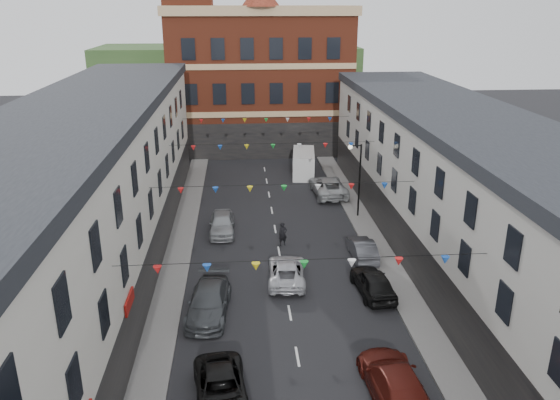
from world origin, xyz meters
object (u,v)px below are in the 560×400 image
object	(u,v)px
moving_car	(287,271)
white_van	(304,163)
car_right_c	(395,383)
car_right_d	(373,282)
car_right_f	(328,186)
street_lamp	(357,171)
car_left_c	(221,389)
car_right_e	(362,249)
pedestrian	(283,234)
car_left_e	(222,223)
car_left_d	(209,302)

from	to	relation	value
moving_car	white_van	world-z (taller)	white_van
car_right_c	moving_car	bearing A→B (deg)	-73.97
car_right_c	car_right_d	distance (m)	9.08
car_right_f	street_lamp	bearing A→B (deg)	100.30
car_left_c	car_right_c	distance (m)	7.47
car_right_e	pedestrian	xyz separation A→B (m)	(-5.15, 2.45, 0.18)
car_right_f	moving_car	size ratio (longest dim) A/B	1.22
moving_car	car_left_c	bearing A→B (deg)	74.96
car_right_d	white_van	bearing A→B (deg)	-91.97
street_lamp	car_right_e	distance (m)	8.18
car_left_e	moving_car	bearing A→B (deg)	-62.16
car_left_d	white_van	bearing A→B (deg)	77.52
car_right_e	car_right_f	bearing A→B (deg)	-89.56
car_left_e	moving_car	size ratio (longest dim) A/B	0.94
pedestrian	moving_car	bearing A→B (deg)	-108.94
street_lamp	pedestrian	size ratio (longest dim) A/B	3.50
car_left_c	car_right_d	bearing A→B (deg)	38.87
car_left_d	pedestrian	distance (m)	10.00
car_left_e	street_lamp	bearing A→B (deg)	13.00
street_lamp	pedestrian	bearing A→B (deg)	-141.14
car_right_c	pedestrian	xyz separation A→B (m)	(-3.51, 16.27, 0.05)
car_left_c	car_right_c	size ratio (longest dim) A/B	0.86
car_left_c	car_left_e	world-z (taller)	car_left_e
car_left_d	car_right_d	distance (m)	9.64
pedestrian	car_right_d	bearing A→B (deg)	-73.74
car_left_e	car_right_e	distance (m)	10.73
car_left_d	car_right_e	bearing A→B (deg)	37.77
car_right_f	car_left_e	bearing A→B (deg)	37.99
street_lamp	white_van	world-z (taller)	street_lamp
car_right_f	moving_car	xyz separation A→B (m)	(-5.14, -15.77, -0.15)
car_right_f	white_van	distance (m)	6.51
car_left_d	moving_car	bearing A→B (deg)	42.64
car_left_c	white_van	size ratio (longest dim) A/B	0.89
car_left_c	car_right_e	size ratio (longest dim) A/B	1.17
car_right_d	pedestrian	distance (m)	8.66
car_left_e	white_van	world-z (taller)	white_van
street_lamp	car_right_e	size ratio (longest dim) A/B	1.46
car_left_e	car_right_d	size ratio (longest dim) A/B	1.01
moving_car	car_right_c	bearing A→B (deg)	112.94
white_van	pedestrian	xyz separation A→B (m)	(-3.45, -16.84, -0.33)
car_right_f	white_van	bearing A→B (deg)	-79.41
street_lamp	car_left_d	xyz separation A→B (m)	(-11.00, -13.76, -3.14)
car_left_c	car_right_f	world-z (taller)	car_right_f
moving_car	white_van	size ratio (longest dim) A/B	0.90
car_right_d	car_left_e	bearing A→B (deg)	-52.34
moving_car	pedestrian	distance (m)	5.27
car_left_e	car_right_d	world-z (taller)	car_left_e
car_right_c	car_right_f	xyz separation A→B (m)	(1.43, 26.77, 0.01)
car_left_c	car_left_e	bearing A→B (deg)	85.02
car_right_c	street_lamp	bearing A→B (deg)	-99.82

